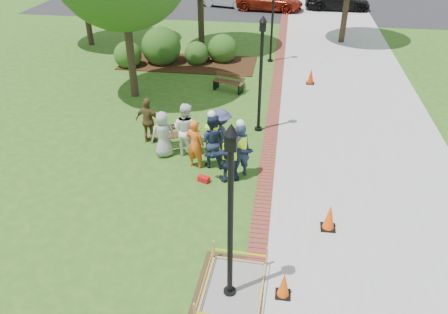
# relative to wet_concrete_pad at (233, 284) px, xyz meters

# --- Properties ---
(ground) EXTENTS (100.00, 100.00, 0.00)m
(ground) POSITION_rel_wet_concrete_pad_xyz_m (-1.32, 2.94, -0.23)
(ground) COLOR #285116
(ground) RESTS_ON ground
(sidewalk) EXTENTS (6.00, 60.00, 0.02)m
(sidewalk) POSITION_rel_wet_concrete_pad_xyz_m (3.68, 12.94, -0.22)
(sidewalk) COLOR #9E9E99
(sidewalk) RESTS_ON ground
(brick_edging) EXTENTS (0.50, 60.00, 0.03)m
(brick_edging) POSITION_rel_wet_concrete_pad_xyz_m (0.43, 12.94, -0.22)
(brick_edging) COLOR maroon
(brick_edging) RESTS_ON ground
(mulch_bed) EXTENTS (7.00, 3.00, 0.05)m
(mulch_bed) POSITION_rel_wet_concrete_pad_xyz_m (-4.32, 14.94, -0.21)
(mulch_bed) COLOR #381E0F
(mulch_bed) RESTS_ON ground
(parking_lot) EXTENTS (36.00, 12.00, 0.01)m
(parking_lot) POSITION_rel_wet_concrete_pad_xyz_m (-1.32, 29.94, -0.23)
(parking_lot) COLOR black
(parking_lot) RESTS_ON ground
(wet_concrete_pad) EXTENTS (1.79, 2.37, 0.55)m
(wet_concrete_pad) POSITION_rel_wet_concrete_pad_xyz_m (0.00, 0.00, 0.00)
(wet_concrete_pad) COLOR #47331E
(wet_concrete_pad) RESTS_ON ground
(bench_near) EXTENTS (1.47, 0.96, 0.76)m
(bench_near) POSITION_rel_wet_concrete_pad_xyz_m (-2.80, 6.34, 0.01)
(bench_near) COLOR brown
(bench_near) RESTS_ON ground
(bench_far) EXTENTS (1.52, 0.91, 0.78)m
(bench_far) POSITION_rel_wet_concrete_pad_xyz_m (-1.72, 11.56, 0.01)
(bench_far) COLOR #552F1D
(bench_far) RESTS_ON ground
(cone_front) EXTENTS (0.34, 0.34, 0.68)m
(cone_front) POSITION_rel_wet_concrete_pad_xyz_m (1.11, 0.05, 0.09)
(cone_front) COLOR black
(cone_front) RESTS_ON ground
(cone_back) EXTENTS (0.40, 0.40, 0.78)m
(cone_back) POSITION_rel_wet_concrete_pad_xyz_m (2.23, 2.51, 0.14)
(cone_back) COLOR black
(cone_back) RESTS_ON ground
(cone_far) EXTENTS (0.37, 0.37, 0.74)m
(cone_far) POSITION_rel_wet_concrete_pad_xyz_m (1.98, 12.96, 0.12)
(cone_far) COLOR black
(cone_far) RESTS_ON ground
(toolbox) EXTENTS (0.41, 0.31, 0.18)m
(toolbox) POSITION_rel_wet_concrete_pad_xyz_m (-1.47, 4.22, -0.14)
(toolbox) COLOR #B40D11
(toolbox) RESTS_ON ground
(lamp_near) EXTENTS (0.28, 0.28, 4.26)m
(lamp_near) POSITION_rel_wet_concrete_pad_xyz_m (-0.07, -0.06, 2.25)
(lamp_near) COLOR black
(lamp_near) RESTS_ON ground
(lamp_mid) EXTENTS (0.28, 0.28, 4.26)m
(lamp_mid) POSITION_rel_wet_concrete_pad_xyz_m (-0.07, 7.94, 2.25)
(lamp_mid) COLOR black
(lamp_mid) RESTS_ON ground
(lamp_far) EXTENTS (0.28, 0.28, 4.26)m
(lamp_far) POSITION_rel_wet_concrete_pad_xyz_m (-0.07, 15.94, 2.25)
(lamp_far) COLOR black
(lamp_far) RESTS_ON ground
(shrub_a) EXTENTS (1.41, 1.41, 1.41)m
(shrub_a) POSITION_rel_wet_concrete_pad_xyz_m (-7.28, 14.07, -0.23)
(shrub_a) COLOR #214614
(shrub_a) RESTS_ON ground
(shrub_b) EXTENTS (2.04, 2.04, 2.04)m
(shrub_b) POSITION_rel_wet_concrete_pad_xyz_m (-5.72, 14.90, -0.23)
(shrub_b) COLOR #214614
(shrub_b) RESTS_ON ground
(shrub_c) EXTENTS (1.26, 1.26, 1.26)m
(shrub_c) POSITION_rel_wet_concrete_pad_xyz_m (-3.88, 15.01, -0.23)
(shrub_c) COLOR #214614
(shrub_c) RESTS_ON ground
(shrub_d) EXTENTS (1.55, 1.55, 1.55)m
(shrub_d) POSITION_rel_wet_concrete_pad_xyz_m (-2.60, 15.63, -0.23)
(shrub_d) COLOR #214614
(shrub_d) RESTS_ON ground
(shrub_e) EXTENTS (0.94, 0.94, 0.94)m
(shrub_e) POSITION_rel_wet_concrete_pad_xyz_m (-3.90, 15.68, -0.23)
(shrub_e) COLOR #214614
(shrub_e) RESTS_ON ground
(casual_person_a) EXTENTS (0.61, 0.53, 1.61)m
(casual_person_a) POSITION_rel_wet_concrete_pad_xyz_m (-3.09, 5.60, 0.57)
(casual_person_a) COLOR #949494
(casual_person_a) RESTS_ON ground
(casual_person_b) EXTENTS (0.60, 0.46, 1.68)m
(casual_person_b) POSITION_rel_wet_concrete_pad_xyz_m (-1.89, 5.06, 0.61)
(casual_person_b) COLOR #E05C1A
(casual_person_b) RESTS_ON ground
(casual_person_c) EXTENTS (0.70, 0.57, 1.87)m
(casual_person_c) POSITION_rel_wet_concrete_pad_xyz_m (-2.36, 5.80, 0.70)
(casual_person_c) COLOR white
(casual_person_c) RESTS_ON ground
(casual_person_d) EXTENTS (0.59, 0.44, 1.68)m
(casual_person_d) POSITION_rel_wet_concrete_pad_xyz_m (-3.85, 6.44, 0.60)
(casual_person_d) COLOR brown
(casual_person_d) RESTS_ON ground
(casual_person_e) EXTENTS (0.68, 0.65, 1.80)m
(casual_person_e) POSITION_rel_wet_concrete_pad_xyz_m (-1.13, 5.67, 0.67)
(casual_person_e) COLOR #3A3963
(casual_person_e) RESTS_ON ground
(hivis_worker_a) EXTENTS (0.61, 0.49, 1.80)m
(hivis_worker_a) POSITION_rel_wet_concrete_pad_xyz_m (-0.68, 4.44, 0.66)
(hivis_worker_a) COLOR #1C204A
(hivis_worker_a) RESTS_ON ground
(hivis_worker_b) EXTENTS (0.68, 0.58, 1.96)m
(hivis_worker_b) POSITION_rel_wet_concrete_pad_xyz_m (-0.42, 4.75, 0.73)
(hivis_worker_b) COLOR #151B38
(hivis_worker_b) RESTS_ON ground
(hivis_worker_c) EXTENTS (0.60, 0.40, 1.99)m
(hivis_worker_c) POSITION_rel_wet_concrete_pad_xyz_m (-1.37, 5.19, 0.75)
(hivis_worker_c) COLOR #1A2545
(hivis_worker_c) RESTS_ON ground
(parked_car_a) EXTENTS (2.80, 4.82, 1.48)m
(parked_car_a) POSITION_rel_wet_concrete_pad_xyz_m (-10.35, 27.90, -0.23)
(parked_car_a) COLOR black
(parked_car_a) RESTS_ON ground
(parked_car_b) EXTENTS (2.95, 4.84, 1.47)m
(parked_car_b) POSITION_rel_wet_concrete_pad_xyz_m (-4.26, 28.60, -0.23)
(parked_car_b) COLOR #BABAC0
(parked_car_b) RESTS_ON ground
(parked_car_c) EXTENTS (2.52, 4.86, 1.52)m
(parked_car_c) POSITION_rel_wet_concrete_pad_xyz_m (-0.82, 27.94, -0.23)
(parked_car_c) COLOR maroon
(parked_car_c) RESTS_ON ground
(parked_car_d) EXTENTS (2.17, 4.78, 1.54)m
(parked_car_d) POSITION_rel_wet_concrete_pad_xyz_m (4.31, 28.79, -0.23)
(parked_car_d) COLOR black
(parked_car_d) RESTS_ON ground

